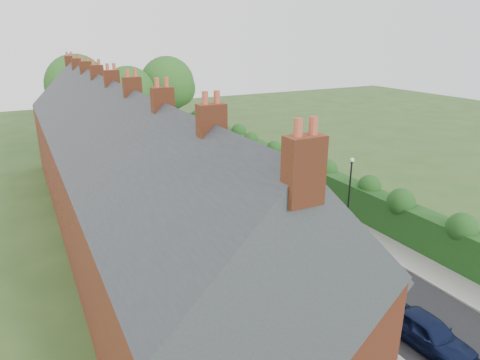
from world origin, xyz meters
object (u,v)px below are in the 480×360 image
at_px(car_red, 183,170).
at_px(car_beige, 171,157).
at_px(car_black, 142,138).
at_px(horse_cart, 236,170).
at_px(lamppost, 350,183).
at_px(horse, 246,181).
at_px(car_silver_a, 314,268).
at_px(car_grey, 158,148).
at_px(car_white, 242,200).
at_px(car_navy, 428,332).
at_px(car_silver_b, 265,230).
at_px(car_green, 214,185).

relative_size(car_red, car_beige, 0.75).
relative_size(car_black, horse_cart, 1.39).
bearing_deg(lamppost, horse, 104.12).
xyz_separation_m(car_silver_a, car_black, (0.02, 35.60, -0.04)).
xyz_separation_m(lamppost, car_grey, (-6.00, 25.68, -2.65)).
height_order(car_beige, horse, car_beige).
xyz_separation_m(car_white, horse_cart, (2.44, 5.68, 0.56)).
bearing_deg(horse_cart, car_silver_a, -102.62).
xyz_separation_m(car_navy, car_grey, (-0.77, 37.01, -0.08)).
height_order(lamppost, car_silver_b, lamppost).
relative_size(lamppost, car_beige, 0.90).
bearing_deg(car_navy, horse_cart, 82.13).
xyz_separation_m(lamppost, car_red, (-6.40, 16.17, -2.60)).
relative_size(car_navy, car_silver_a, 0.94).
bearing_deg(car_silver_a, horse, 82.47).
height_order(lamppost, car_green, lamppost).
bearing_deg(car_beige, car_silver_a, -87.63).
bearing_deg(car_silver_a, car_navy, -73.59).
bearing_deg(car_black, horse_cart, -83.31).
relative_size(car_navy, horse, 2.47).
distance_m(car_grey, horse_cart, 13.82).
xyz_separation_m(car_grey, horse, (3.38, -15.26, 0.08)).
bearing_deg(car_grey, car_navy, -76.46).
xyz_separation_m(car_beige, car_grey, (-0.03, 4.76, -0.15)).
bearing_deg(car_grey, lamppost, -64.49).
xyz_separation_m(car_beige, horse, (3.35, -10.50, -0.06)).
bearing_deg(lamppost, car_beige, 105.94).
xyz_separation_m(car_green, car_grey, (-0.40, 14.81, -0.04)).
relative_size(car_red, horse_cart, 1.42).
distance_m(car_silver_a, car_silver_b, 5.60).
bearing_deg(car_black, car_green, -92.44).
xyz_separation_m(car_silver_b, car_green, (0.65, 9.86, 0.04)).
relative_size(car_navy, car_silver_b, 0.91).
bearing_deg(car_white, car_black, 91.42).
bearing_deg(car_red, horse_cart, -50.30).
bearing_deg(car_black, horse, -84.32).
relative_size(car_silver_a, car_grey, 1.02).
distance_m(car_white, car_black, 24.44).
bearing_deg(car_black, lamppost, -83.04).
distance_m(car_silver_b, car_black, 30.00).
distance_m(car_navy, car_silver_b, 12.37).
bearing_deg(car_white, car_navy, -92.26).
bearing_deg(horse_cart, car_green, -154.50).
height_order(car_red, horse_cart, horse_cart).
xyz_separation_m(car_red, car_black, (0.02, 14.83, 0.01)).
bearing_deg(car_green, horse_cart, 32.89).
relative_size(lamppost, horse, 2.99).
bearing_deg(car_white, car_green, 95.53).
bearing_deg(car_white, horse, 55.78).
height_order(car_grey, car_black, car_black).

